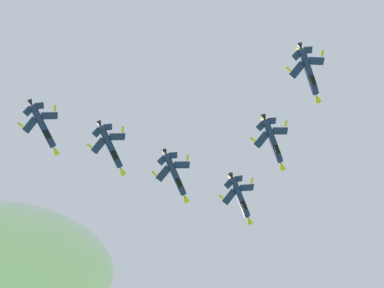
{
  "coord_description": "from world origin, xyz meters",
  "views": [
    {
      "loc": [
        -0.04,
        -1.72,
        1.59
      ],
      "look_at": [
        9.39,
        61.14,
        150.04
      ],
      "focal_mm": 59.42,
      "sensor_mm": 36.0,
      "label": 1
    }
  ],
  "objects": [
    {
      "name": "fighter_jet_right_outer",
      "position": [
        34.78,
        38.36,
        150.31
      ],
      "size": [
        10.95,
        14.55,
        4.6
      ],
      "rotation": [
        0.0,
        -0.28,
        5.77
      ],
      "color": "navy"
    },
    {
      "name": "fighter_jet_trail_slot",
      "position": [
        -28.56,
        62.63,
        151.22
      ],
      "size": [
        10.82,
        14.55,
        4.95
      ],
      "rotation": [
        0.0,
        -0.37,
        5.77
      ],
      "color": "navy"
    },
    {
      "name": "fighter_jet_left_outer",
      "position": [
        -11.02,
        65.87,
        151.41
      ],
      "size": [
        10.88,
        14.55,
        4.8
      ],
      "rotation": [
        0.0,
        -0.33,
        5.77
      ],
      "color": "navy"
    },
    {
      "name": "fighter_jet_left_wing",
      "position": [
        6.38,
        70.03,
        148.77
      ],
      "size": [
        10.98,
        14.55,
        4.51
      ],
      "rotation": [
        0.0,
        -0.26,
        5.77
      ],
      "color": "navy"
    },
    {
      "name": "cloud_near_formation",
      "position": [
        -35.87,
        106.93,
        153.88
      ],
      "size": [
        58.85,
        38.19,
        22.72
      ],
      "primitive_type": "ellipsoid",
      "color": "white"
    },
    {
      "name": "fighter_jet_lead",
      "position": [
        24.46,
        75.02,
        150.63
      ],
      "size": [
        10.84,
        14.55,
        4.9
      ],
      "rotation": [
        0.0,
        -0.36,
        5.77
      ],
      "color": "navy"
    },
    {
      "name": "fighter_jet_right_wing",
      "position": [
        29.44,
        56.99,
        148.63
      ],
      "size": [
        10.94,
        14.55,
        4.63
      ],
      "rotation": [
        0.0,
        -0.29,
        5.77
      ],
      "color": "navy"
    }
  ]
}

